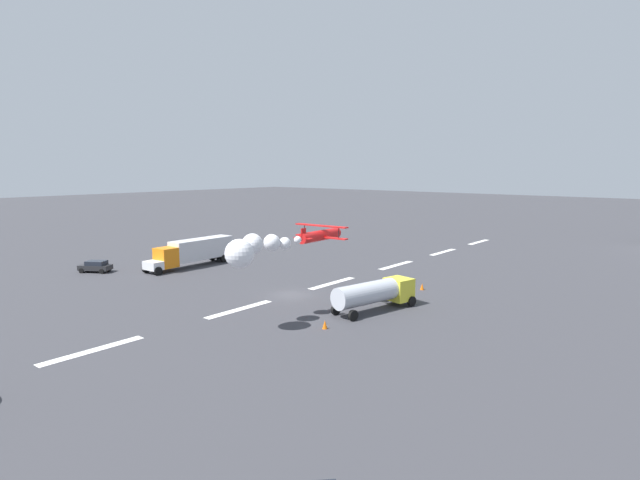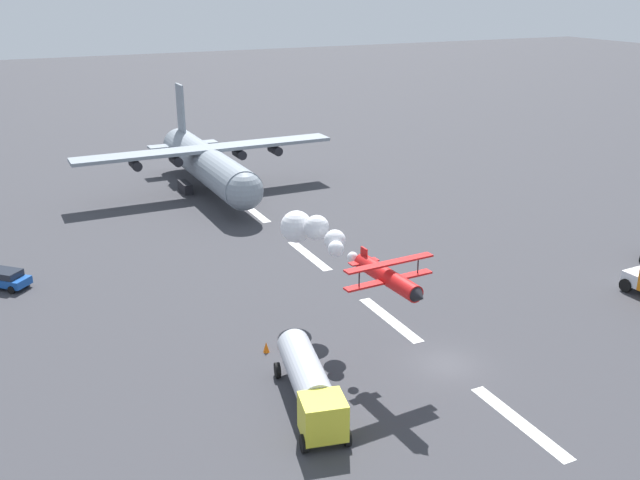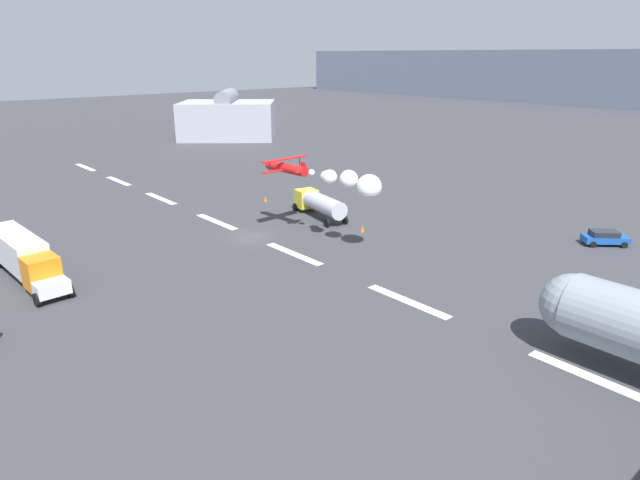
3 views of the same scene
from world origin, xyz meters
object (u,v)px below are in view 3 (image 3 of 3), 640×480
(stunt_biplane_red, at_px, (336,179))
(traffic_cone_far, at_px, (362,228))
(semi_truck_orange, at_px, (23,255))
(traffic_cone_near, at_px, (265,199))
(fuel_tanker_truck, at_px, (319,203))
(airport_staff_sedan, at_px, (605,237))

(stunt_biplane_red, bearing_deg, traffic_cone_far, 103.67)
(semi_truck_orange, distance_m, traffic_cone_near, 32.26)
(fuel_tanker_truck, bearing_deg, traffic_cone_near, -177.15)
(airport_staff_sedan, bearing_deg, traffic_cone_near, -156.87)
(stunt_biplane_red, relative_size, traffic_cone_far, 21.80)
(traffic_cone_near, bearing_deg, traffic_cone_far, 1.13)
(stunt_biplane_red, bearing_deg, traffic_cone_near, 165.88)
(stunt_biplane_red, height_order, fuel_tanker_truck, stunt_biplane_red)
(stunt_biplane_red, relative_size, semi_truck_orange, 1.19)
(fuel_tanker_truck, xyz_separation_m, traffic_cone_far, (7.43, -0.16, -1.37))
(traffic_cone_far, bearing_deg, airport_staff_sedan, 38.63)
(semi_truck_orange, relative_size, fuel_tanker_truck, 1.46)
(stunt_biplane_red, xyz_separation_m, fuel_tanker_truck, (-8.68, 5.29, -5.14))
(airport_staff_sedan, bearing_deg, fuel_tanker_truck, -150.23)
(fuel_tanker_truck, height_order, traffic_cone_far, fuel_tanker_truck)
(stunt_biplane_red, height_order, airport_staff_sedan, stunt_biplane_red)
(fuel_tanker_truck, bearing_deg, stunt_biplane_red, -31.39)
(traffic_cone_far, bearing_deg, fuel_tanker_truck, 178.74)
(semi_truck_orange, bearing_deg, fuel_tanker_truck, 85.59)
(stunt_biplane_red, distance_m, airport_staff_sedan, 28.20)
(fuel_tanker_truck, distance_m, traffic_cone_near, 10.43)
(fuel_tanker_truck, relative_size, traffic_cone_far, 12.55)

